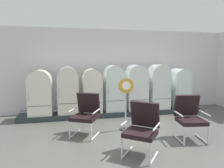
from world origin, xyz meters
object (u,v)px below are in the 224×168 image
at_px(refrigerator_0, 40,91).
at_px(armchair_left, 86,112).
at_px(refrigerator_6, 179,87).
at_px(refrigerator_3, 114,87).
at_px(armchair_center, 142,126).
at_px(refrigerator_1, 68,89).
at_px(refrigerator_4, 136,86).
at_px(armchair_right, 189,115).
at_px(refrigerator_2, 92,89).
at_px(refrigerator_5, 159,85).
at_px(sign_stand, 126,106).

relative_size(refrigerator_0, armchair_left, 1.35).
height_order(refrigerator_0, refrigerator_6, refrigerator_0).
bearing_deg(refrigerator_3, armchair_center, -92.12).
height_order(refrigerator_0, refrigerator_1, refrigerator_1).
relative_size(refrigerator_6, armchair_center, 1.34).
relative_size(refrigerator_4, armchair_center, 1.48).
distance_m(refrigerator_3, armchair_left, 2.02).
bearing_deg(armchair_left, armchair_right, -19.13).
height_order(refrigerator_1, refrigerator_6, refrigerator_1).
distance_m(refrigerator_4, armchair_right, 2.58).
distance_m(refrigerator_6, armchair_right, 2.80).
relative_size(refrigerator_2, armchair_right, 1.36).
relative_size(refrigerator_3, armchair_left, 1.47).
height_order(refrigerator_4, refrigerator_5, refrigerator_5).
height_order(refrigerator_0, armchair_left, refrigerator_0).
distance_m(refrigerator_1, refrigerator_2, 0.78).
distance_m(refrigerator_5, refrigerator_6, 0.84).
bearing_deg(refrigerator_1, refrigerator_5, -0.07).
xyz_separation_m(refrigerator_0, armchair_right, (3.67, -2.50, -0.32)).
relative_size(armchair_left, sign_stand, 0.74).
bearing_deg(refrigerator_3, refrigerator_6, 1.06).
relative_size(refrigerator_0, armchair_right, 1.35).
bearing_deg(refrigerator_6, armchair_center, -130.48).
bearing_deg(armchair_left, refrigerator_0, 127.57).
xyz_separation_m(armchair_right, armchair_center, (-1.39, -0.52, 0.00)).
bearing_deg(refrigerator_1, armchair_center, -64.71).
relative_size(refrigerator_1, armchair_center, 1.43).
relative_size(refrigerator_5, refrigerator_6, 1.11).
bearing_deg(refrigerator_0, sign_stand, -33.40).
distance_m(refrigerator_3, refrigerator_4, 0.81).
xyz_separation_m(refrigerator_1, refrigerator_4, (2.34, 0.04, 0.03)).
bearing_deg(armchair_left, sign_stand, 6.11).
bearing_deg(armchair_left, refrigerator_4, 41.39).
xyz_separation_m(refrigerator_5, armchair_left, (-2.74, -1.64, -0.41)).
bearing_deg(refrigerator_6, refrigerator_1, -179.43).
bearing_deg(sign_stand, refrigerator_1, 134.41).
height_order(refrigerator_6, armchair_left, refrigerator_6).
bearing_deg(refrigerator_6, sign_stand, -147.81).
height_order(refrigerator_2, refrigerator_6, refrigerator_2).
distance_m(refrigerator_6, armchair_left, 3.97).
bearing_deg(refrigerator_6, refrigerator_0, -179.84).
xyz_separation_m(refrigerator_2, sign_stand, (0.72, -1.56, -0.27)).
height_order(refrigerator_4, armchair_left, refrigerator_4).
height_order(refrigerator_4, refrigerator_6, refrigerator_4).
bearing_deg(armchair_center, refrigerator_6, 49.52).
distance_m(refrigerator_0, armchair_right, 4.45).
bearing_deg(armchair_right, armchair_center, -159.61).
relative_size(refrigerator_4, armchair_right, 1.48).
xyz_separation_m(armchair_right, sign_stand, (-1.30, 0.94, 0.08)).
bearing_deg(refrigerator_2, armchair_center, -78.21).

